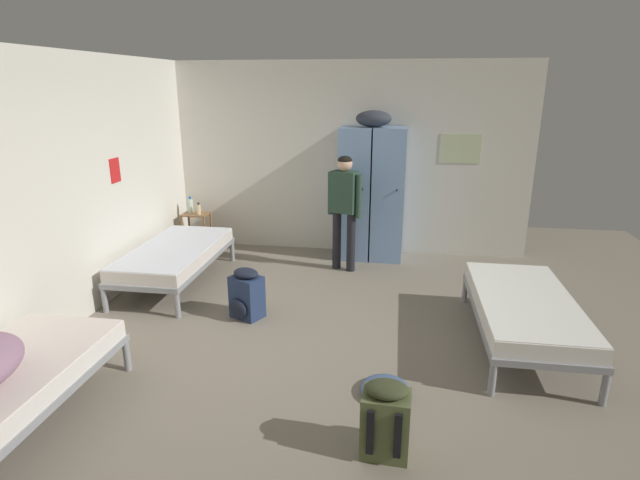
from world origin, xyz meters
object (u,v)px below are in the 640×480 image
at_px(person_traveler, 344,203).
at_px(backpack_navy, 246,295).
at_px(bed_right, 524,308).
at_px(water_bottle, 190,206).
at_px(bed_left_rear, 175,255).
at_px(locker_bank, 371,191).
at_px(backpack_olive, 386,419).
at_px(shelf_unit, 197,228).
at_px(lotion_bottle, 199,209).
at_px(clothes_pile_denim, 385,389).

relative_size(person_traveler, backpack_navy, 2.78).
distance_m(bed_right, water_bottle, 4.84).
height_order(bed_left_rear, bed_right, same).
xyz_separation_m(locker_bank, water_bottle, (-2.66, -0.07, -0.29)).
xyz_separation_m(locker_bank, backpack_olive, (0.35, -4.05, -0.71)).
bearing_deg(water_bottle, backpack_navy, -55.11).
xyz_separation_m(shelf_unit, lotion_bottle, (0.07, -0.04, 0.30)).
height_order(bed_right, backpack_olive, backpack_olive).
bearing_deg(clothes_pile_denim, backpack_navy, 141.80).
height_order(locker_bank, lotion_bottle, locker_bank).
height_order(bed_left_rear, person_traveler, person_traveler).
height_order(bed_left_rear, lotion_bottle, lotion_bottle).
height_order(water_bottle, backpack_olive, water_bottle).
relative_size(bed_right, backpack_olive, 3.45).
relative_size(lotion_bottle, backpack_navy, 0.32).
distance_m(locker_bank, backpack_navy, 2.58).
relative_size(bed_right, water_bottle, 7.65).
distance_m(locker_bank, water_bottle, 2.68).
bearing_deg(clothes_pile_denim, backpack_olive, -88.42).
distance_m(water_bottle, backpack_olive, 5.01).
height_order(locker_bank, bed_left_rear, locker_bank).
bearing_deg(clothes_pile_denim, shelf_unit, 131.51).
bearing_deg(bed_left_rear, backpack_olive, -44.79).
bearing_deg(shelf_unit, locker_bank, 1.92).
height_order(bed_right, lotion_bottle, lotion_bottle).
bearing_deg(backpack_navy, bed_left_rear, 145.46).
relative_size(locker_bank, clothes_pile_denim, 4.65).
height_order(water_bottle, clothes_pile_denim, water_bottle).
bearing_deg(lotion_bottle, bed_right, -28.34).
bearing_deg(lotion_bottle, locker_bank, 2.88).
bearing_deg(person_traveler, clothes_pile_denim, -77.03).
height_order(lotion_bottle, backpack_olive, lotion_bottle).
bearing_deg(bed_right, shelf_unit, 151.63).
distance_m(shelf_unit, bed_right, 4.75).
bearing_deg(bed_left_rear, lotion_bottle, 98.08).
height_order(bed_left_rear, backpack_olive, backpack_olive).
bearing_deg(backpack_olive, bed_right, 53.89).
height_order(lotion_bottle, backpack_navy, lotion_bottle).
bearing_deg(bed_right, backpack_olive, -126.11).
bearing_deg(person_traveler, backpack_navy, -118.12).
height_order(shelf_unit, bed_left_rear, shelf_unit).
relative_size(person_traveler, water_bottle, 6.17).
distance_m(person_traveler, backpack_olive, 3.62).
distance_m(bed_right, backpack_olive, 2.12).
bearing_deg(lotion_bottle, clothes_pile_denim, -48.84).
xyz_separation_m(locker_bank, backpack_navy, (-1.19, -2.18, -0.71)).
bearing_deg(bed_left_rear, backpack_navy, -34.54).
bearing_deg(bed_left_rear, person_traveler, 22.44).
bearing_deg(person_traveler, backpack_olive, -79.19).
xyz_separation_m(locker_bank, bed_right, (1.60, -2.34, -0.59)).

